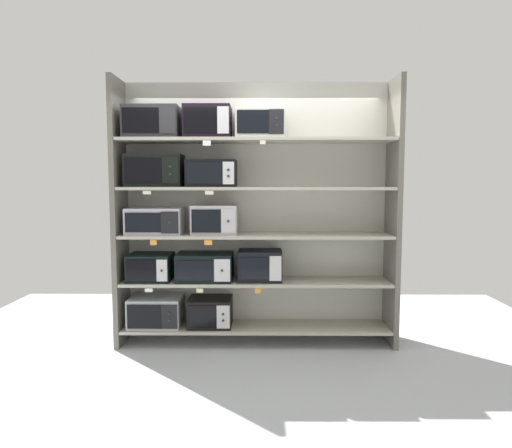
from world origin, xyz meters
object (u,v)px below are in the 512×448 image
Objects in this scene: microwave_6 at (215,220)px; microwave_7 at (155,171)px; microwave_1 at (210,312)px; microwave_10 at (208,123)px; microwave_2 at (151,267)px; microwave_3 at (205,267)px; microwave_8 at (212,173)px; microwave_0 at (156,311)px; microwave_9 at (153,123)px; microwave_5 at (156,221)px; microwave_4 at (260,265)px; microwave_11 at (260,124)px.

microwave_7 is at bearing 179.99° from microwave_6.
microwave_1 is 0.96× the size of microwave_10.
microwave_3 is at bearing 0.04° from microwave_2.
microwave_8 is (-0.02, -0.00, 0.46)m from microwave_6.
microwave_6 is at bearing 0.01° from microwave_0.
microwave_7 is 1.03× the size of microwave_9.
microwave_5 is 0.99× the size of microwave_7.
microwave_2 is at bearing -179.98° from microwave_4.
microwave_5 is 0.97m from microwave_9.
microwave_10 reaches higher than microwave_6.
microwave_9 reaches higher than microwave_0.
microwave_9 is 1.18× the size of microwave_10.
microwave_9 is at bearing -179.91° from microwave_7.
microwave_1 is 1.02× the size of microwave_2.
microwave_5 reaches higher than microwave_0.
microwave_1 is 0.79× the size of microwave_7.
microwave_9 is at bearing -179.98° from microwave_3.
microwave_4 is 0.81× the size of microwave_9.
microwave_7 is at bearing 0.09° from microwave_9.
microwave_7 is at bearing 179.98° from microwave_8.
microwave_10 reaches higher than microwave_9.
microwave_11 is at bearing 0.01° from microwave_2.
microwave_11 reaches higher than microwave_4.
microwave_9 is (-1.05, -0.00, 1.42)m from microwave_4.
microwave_2 is at bearing -179.99° from microwave_6.
microwave_3 is 1.08m from microwave_7.
microwave_6 is at bearing -0.14° from microwave_3.
microwave_6 reaches higher than microwave_1.
microwave_5 is at bearing 1.41° from microwave_0.
microwave_11 is at bearing -171.23° from microwave_4.
microwave_3 is 1.22× the size of microwave_10.
microwave_0 is 0.95× the size of microwave_5.
microwave_7 is (-0.49, -0.00, 0.97)m from microwave_3.
microwave_5 is 0.59m from microwave_6.
microwave_11 is at bearing 0.01° from microwave_1.
microwave_0 is 1.11× the size of microwave_11.
microwave_8 is at bearing 0.01° from microwave_2.
microwave_7 is at bearing -1.83° from microwave_5.
microwave_10 is at bearing 179.81° from microwave_8.
microwave_6 is (0.05, 0.00, 0.95)m from microwave_1.
microwave_8 is 0.90× the size of microwave_9.
microwave_7 reaches higher than microwave_4.
microwave_1 is at bearing -0.42° from microwave_3.
microwave_8 reaches higher than microwave_6.
microwave_5 is at bearing 1.08° from microwave_9.
microwave_6 is (-0.45, -0.00, 0.46)m from microwave_4.
microwave_11 reaches higher than microwave_7.
microwave_3 is 0.68m from microwave_5.
microwave_10 is (0.54, -0.00, 0.97)m from microwave_5.
microwave_1 is at bearing -1.27° from microwave_10.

